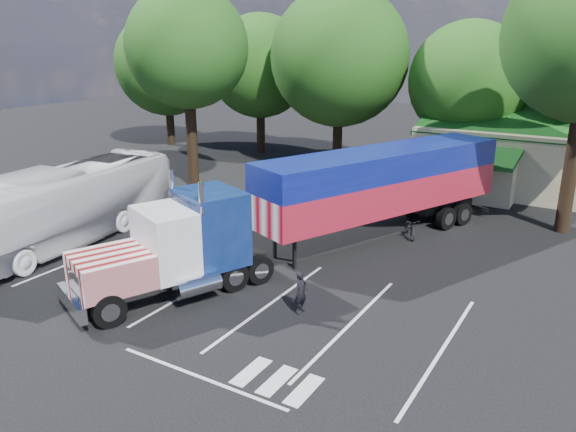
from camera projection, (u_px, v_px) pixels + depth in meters
The scene contains 10 objects.
ground at pixel (281, 241), 27.24m from camera, with size 120.00×120.00×0.00m, color black.
tree_row_a at pixel (167, 64), 49.31m from camera, with size 9.00×9.00×11.68m.
tree_row_b at pixel (260, 66), 45.98m from camera, with size 8.40×8.40×11.35m.
tree_row_c at pixel (340, 57), 40.47m from camera, with size 10.00×10.00×13.05m.
tree_row_d at pixel (469, 81), 37.57m from camera, with size 8.00×8.00×10.60m.
tree_near_left at pixel (187, 47), 34.60m from camera, with size 7.60×7.60×12.65m.
semi_truck at pixel (336, 196), 25.34m from camera, with size 11.10×21.08×4.57m.
woman at pixel (301, 292), 19.89m from camera, with size 0.58×0.38×1.59m, color black.
bicycle at pixel (410, 227), 27.62m from camera, with size 0.65×1.85×0.97m, color black.
tour_bus at pixel (61, 207), 26.26m from camera, with size 3.08×13.18×3.67m, color silver.
Camera 1 is at (13.43, -21.77, 9.44)m, focal length 35.00 mm.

